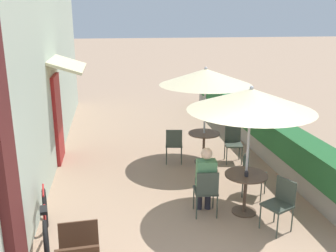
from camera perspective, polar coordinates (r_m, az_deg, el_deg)
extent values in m
cube|color=#B2C1AD|center=(9.76, -17.43, 7.90)|extent=(0.24, 11.71, 4.20)
cube|color=#4C1919|center=(4.67, -23.95, -1.33)|extent=(0.12, 0.56, 4.20)
cube|color=maroon|center=(9.37, -16.41, 1.09)|extent=(0.08, 0.96, 2.10)
cube|color=beige|center=(9.09, -15.11, 9.11)|extent=(0.78, 1.80, 0.30)
cube|color=gray|center=(10.71, 12.70, -1.35)|extent=(0.44, 10.71, 0.45)
cube|color=#235B2D|center=(10.57, 12.87, 1.26)|extent=(0.60, 10.18, 0.56)
cylinder|color=brown|center=(7.08, 11.48, -12.64)|extent=(0.44, 0.44, 0.02)
cylinder|color=brown|center=(6.92, 11.65, -10.03)|extent=(0.06, 0.06, 0.72)
cylinder|color=brown|center=(6.77, 11.82, -7.30)|extent=(0.75, 0.75, 0.02)
cylinder|color=#B7B7BC|center=(6.63, 12.01, -4.29)|extent=(0.04, 0.04, 2.22)
cone|color=beige|center=(6.36, 12.53, 3.98)|extent=(2.14, 2.14, 0.37)
sphere|color=#B7B7BC|center=(6.32, 12.64, 5.70)|extent=(0.07, 0.07, 0.07)
cube|color=#384238|center=(6.73, 5.73, -9.79)|extent=(0.43, 0.43, 0.04)
cube|color=#384238|center=(6.48, 6.06, -8.83)|extent=(0.38, 0.06, 0.42)
cylinder|color=#384238|center=(7.02, 6.90, -10.72)|extent=(0.02, 0.02, 0.45)
cylinder|color=#384238|center=(6.96, 3.93, -10.87)|extent=(0.02, 0.02, 0.45)
cylinder|color=#384238|center=(6.71, 7.49, -12.11)|extent=(0.02, 0.02, 0.45)
cylinder|color=#384238|center=(6.65, 4.38, -12.28)|extent=(0.02, 0.02, 0.45)
cylinder|color=#23232D|center=(7.00, 6.08, -10.69)|extent=(0.11, 0.11, 0.47)
cylinder|color=#23232D|center=(6.97, 4.76, -10.76)|extent=(0.11, 0.11, 0.47)
cube|color=#23232D|center=(6.78, 5.62, -8.85)|extent=(0.33, 0.38, 0.12)
cube|color=#4C8456|center=(6.57, 5.84, -7.28)|extent=(0.36, 0.25, 0.50)
sphere|color=beige|center=(6.45, 5.90, -4.20)|extent=(0.20, 0.20, 0.20)
cube|color=#384238|center=(6.47, 16.30, -11.55)|extent=(0.53, 0.53, 0.04)
cube|color=#384238|center=(6.51, 17.51, -9.41)|extent=(0.19, 0.36, 0.42)
cylinder|color=#384238|center=(6.55, 13.87, -13.22)|extent=(0.02, 0.02, 0.45)
cylinder|color=#384238|center=(6.35, 16.34, -14.41)|extent=(0.02, 0.02, 0.45)
cylinder|color=#384238|center=(6.80, 15.96, -12.24)|extent=(0.02, 0.02, 0.45)
cylinder|color=#384238|center=(6.61, 18.40, -13.34)|extent=(0.02, 0.02, 0.45)
cube|color=#384238|center=(7.52, 13.06, -7.24)|extent=(0.56, 0.56, 0.04)
cube|color=#384238|center=(7.48, 11.78, -5.56)|extent=(0.24, 0.33, 0.42)
cylinder|color=#384238|center=(7.42, 14.00, -9.55)|extent=(0.02, 0.02, 0.45)
cylinder|color=#384238|center=(7.74, 14.57, -8.47)|extent=(0.02, 0.02, 0.45)
cylinder|color=#384238|center=(7.49, 11.28, -9.13)|extent=(0.02, 0.02, 0.45)
cylinder|color=#384238|center=(7.81, 11.96, -8.07)|extent=(0.02, 0.02, 0.45)
cylinder|color=#232328|center=(6.67, 11.85, -7.14)|extent=(0.07, 0.07, 0.09)
cylinder|color=brown|center=(9.19, 5.40, -5.41)|extent=(0.44, 0.44, 0.02)
cylinder|color=brown|center=(9.06, 5.46, -3.30)|extent=(0.06, 0.06, 0.72)
cylinder|color=brown|center=(8.95, 5.52, -1.13)|extent=(0.75, 0.75, 0.02)
cylinder|color=#B7B7BC|center=(8.84, 5.59, 1.21)|extent=(0.04, 0.04, 2.22)
cone|color=beige|center=(8.64, 5.76, 7.47)|extent=(2.14, 2.14, 0.37)
sphere|color=#B7B7BC|center=(8.62, 5.80, 8.75)|extent=(0.07, 0.07, 0.07)
cube|color=#384238|center=(9.01, 0.92, -2.82)|extent=(0.46, 0.46, 0.04)
cube|color=#384238|center=(8.76, 0.93, -1.92)|extent=(0.38, 0.09, 0.42)
cylinder|color=#384238|center=(9.25, 2.03, -3.78)|extent=(0.02, 0.02, 0.45)
cylinder|color=#384238|center=(9.25, -0.20, -3.77)|extent=(0.02, 0.02, 0.45)
cylinder|color=#384238|center=(8.92, 2.08, -4.57)|extent=(0.02, 0.02, 0.45)
cylinder|color=#384238|center=(8.92, -0.24, -4.56)|extent=(0.02, 0.02, 0.45)
cube|color=#384238|center=(9.12, 9.96, -2.82)|extent=(0.46, 0.46, 0.04)
cube|color=#384238|center=(9.23, 9.85, -1.21)|extent=(0.38, 0.09, 0.42)
cylinder|color=#384238|center=(9.01, 8.93, -4.55)|extent=(0.02, 0.02, 0.45)
cylinder|color=#384238|center=(9.06, 11.19, -4.53)|extent=(0.02, 0.02, 0.45)
cylinder|color=#384238|center=(9.34, 8.63, -3.77)|extent=(0.02, 0.02, 0.45)
cylinder|color=#384238|center=(9.40, 10.81, -3.76)|extent=(0.02, 0.02, 0.45)
torus|color=black|center=(6.72, -18.23, -11.78)|extent=(0.17, 0.66, 0.66)
torus|color=black|center=(5.79, -18.03, -16.63)|extent=(0.17, 0.66, 0.66)
cylinder|color=#B21E1E|center=(6.16, -18.29, -12.56)|extent=(0.18, 0.83, 0.04)
cylinder|color=#B21E1E|center=(6.08, -18.12, -14.75)|extent=(0.14, 0.61, 0.40)
cylinder|color=#B21E1E|center=(5.86, -18.33, -13.06)|extent=(0.04, 0.04, 0.23)
cube|color=black|center=(5.80, -18.43, -12.06)|extent=(0.14, 0.23, 0.05)
cylinder|color=#B21E1E|center=(6.53, -18.49, -9.26)|extent=(0.11, 0.46, 0.03)
cube|color=black|center=(5.29, -13.31, -18.16)|extent=(0.43, 0.18, 0.64)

